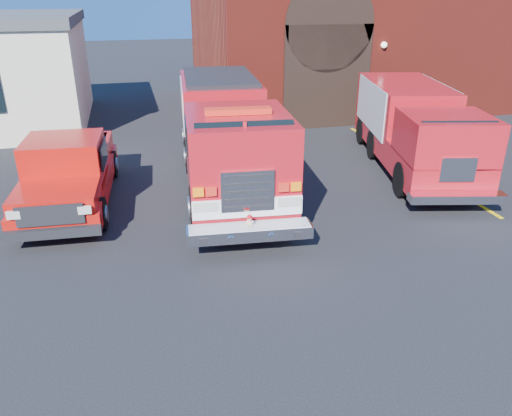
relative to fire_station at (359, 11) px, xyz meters
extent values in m
plane|color=black|center=(-8.99, -13.98, -4.25)|extent=(100.00, 100.00, 0.00)
cube|color=#E4B50C|center=(-2.49, -12.98, -4.25)|extent=(0.12, 3.00, 0.01)
cube|color=#E4B50C|center=(-2.49, -9.98, -4.25)|extent=(0.12, 3.00, 0.01)
cube|color=#E4B50C|center=(-2.49, -6.98, -4.25)|extent=(0.12, 3.00, 0.01)
cube|color=maroon|center=(0.01, 0.02, -0.25)|extent=(15.00, 10.00, 8.00)
cube|color=black|center=(-3.49, -5.00, -2.25)|extent=(3.60, 0.12, 4.00)
cylinder|color=black|center=(-3.49, -5.00, -0.25)|extent=(3.60, 0.12, 3.60)
cylinder|color=black|center=(-9.90, -13.11, -3.73)|extent=(0.43, 1.06, 1.04)
cylinder|color=black|center=(-7.83, -13.30, -3.73)|extent=(0.43, 1.06, 1.04)
cube|color=red|center=(-8.58, -10.20, -3.45)|extent=(3.14, 8.67, 0.85)
cube|color=red|center=(-8.38, -8.05, -2.37)|extent=(2.73, 4.35, 1.51)
cube|color=red|center=(-8.84, -12.93, -2.32)|extent=(2.63, 3.22, 1.41)
cube|color=black|center=(-8.95, -14.10, -1.94)|extent=(2.07, 0.27, 0.89)
cube|color=red|center=(-8.84, -12.93, -1.54)|extent=(1.53, 0.46, 0.13)
cube|color=white|center=(-8.98, -14.45, -3.26)|extent=(2.35, 0.28, 0.41)
cube|color=silver|center=(-8.98, -14.46, -2.89)|extent=(1.13, 0.16, 0.89)
cube|color=silver|center=(-9.01, -14.71, -3.71)|extent=(2.68, 0.76, 0.26)
cube|color=#B7B7BF|center=(-9.56, -7.93, -2.37)|extent=(0.35, 3.38, 1.23)
cube|color=#B7B7BF|center=(-7.20, -8.16, -2.37)|extent=(0.35, 3.38, 1.23)
sphere|color=#D2AC84|center=(-9.01, -14.71, -3.49)|extent=(0.16, 0.16, 0.14)
sphere|color=#D2AC84|center=(-9.01, -14.71, -3.39)|extent=(0.13, 0.13, 0.12)
sphere|color=#D2AC84|center=(-9.05, -14.70, -3.35)|extent=(0.05, 0.05, 0.04)
sphere|color=#D2AC84|center=(-8.96, -14.71, -3.35)|extent=(0.05, 0.05, 0.04)
ellipsoid|color=red|center=(-9.01, -14.71, -3.35)|extent=(0.13, 0.13, 0.07)
cylinder|color=red|center=(-9.01, -14.72, -3.37)|extent=(0.15, 0.15, 0.01)
cylinder|color=black|center=(-13.88, -12.52, -3.85)|extent=(0.33, 0.81, 0.80)
cylinder|color=black|center=(-12.13, -12.63, -3.85)|extent=(0.33, 0.81, 0.80)
cube|color=#B4100B|center=(-12.89, -10.74, -3.71)|extent=(2.33, 5.59, 0.45)
cube|color=#B4100B|center=(-13.01, -12.67, -3.31)|extent=(1.92, 1.60, 0.35)
cube|color=#B4100B|center=(-12.91, -11.04, -2.91)|extent=(1.94, 1.90, 1.00)
cube|color=#B4100B|center=(-12.79, -9.15, -3.31)|extent=(1.96, 2.20, 0.55)
cube|color=black|center=(-13.07, -13.55, -3.80)|extent=(2.03, 0.27, 0.22)
cylinder|color=black|center=(-4.18, -12.54, -3.77)|extent=(0.52, 1.02, 0.97)
cylinder|color=black|center=(-2.29, -12.99, -3.77)|extent=(0.52, 1.02, 0.97)
cube|color=red|center=(-2.67, -10.35, -3.50)|extent=(3.78, 7.39, 0.80)
cube|color=red|center=(-2.36, -9.06, -2.49)|extent=(3.17, 4.81, 1.33)
cube|color=red|center=(-3.24, -12.76, -2.57)|extent=(2.64, 2.57, 1.15)
cube|color=#B7B7BF|center=(-3.45, -8.81, -2.57)|extent=(0.89, 3.62, 1.50)
cube|color=#B7B7BF|center=(-1.28, -9.32, -2.57)|extent=(0.89, 3.62, 1.50)
cube|color=silver|center=(-3.53, -14.01, -3.77)|extent=(2.41, 0.94, 0.22)
camera|label=1|loc=(-11.19, -23.86, 1.00)|focal=35.00mm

